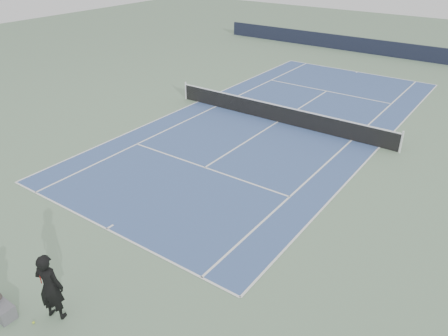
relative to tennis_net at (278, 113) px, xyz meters
The scene contains 6 objects.
ground 0.50m from the tennis_net, ahead, with size 80.00×80.00×0.00m, color slate.
court_surface 0.50m from the tennis_net, ahead, with size 10.97×23.77×0.01m, color #395389.
tennis_net is the anchor object (origin of this frame).
windscreen_far 17.89m from the tennis_net, 90.00° to the left, with size 30.00×0.25×1.20m, color black.
tennis_player 15.35m from the tennis_net, 82.96° to the right, with size 0.90×0.77×2.01m.
tennis_ball 15.84m from the tennis_net, 84.11° to the right, with size 0.06×0.06×0.06m, color #BEDA2C.
Camera 1 is at (10.32, -19.43, 8.89)m, focal length 35.00 mm.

